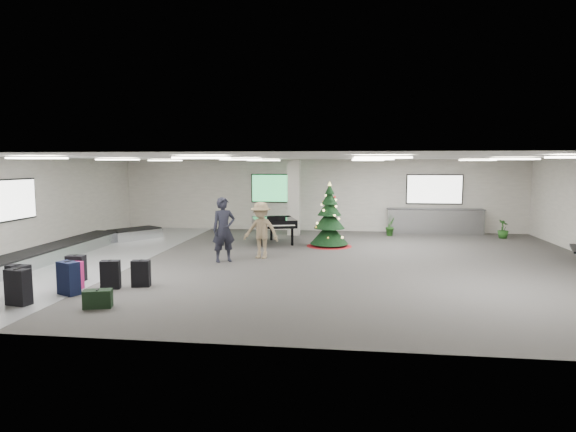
# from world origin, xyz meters

# --- Properties ---
(ground) EXTENTS (18.00, 18.00, 0.00)m
(ground) POSITION_xyz_m (0.00, 0.00, 0.00)
(ground) COLOR #393734
(ground) RESTS_ON ground
(room_envelope) EXTENTS (18.02, 14.02, 3.21)m
(room_envelope) POSITION_xyz_m (-0.38, 0.67, 2.33)
(room_envelope) COLOR #AFABA0
(room_envelope) RESTS_ON ground
(baggage_carousel) EXTENTS (2.28, 9.71, 0.43)m
(baggage_carousel) POSITION_xyz_m (-7.84, -0.08, 0.21)
(baggage_carousel) COLOR silver
(baggage_carousel) RESTS_ON ground
(service_counter) EXTENTS (4.05, 0.65, 1.08)m
(service_counter) POSITION_xyz_m (5.00, 6.65, 0.55)
(service_counter) COLOR silver
(service_counter) RESTS_ON ground
(suitcase_0) EXTENTS (0.54, 0.36, 0.80)m
(suitcase_0) POSITION_xyz_m (-5.67, -5.34, 0.39)
(suitcase_0) COLOR black
(suitcase_0) RESTS_ON ground
(suitcase_1) EXTENTS (0.48, 0.32, 0.71)m
(suitcase_1) POSITION_xyz_m (-4.39, -3.82, 0.34)
(suitcase_1) COLOR black
(suitcase_1) RESTS_ON ground
(pink_suitcase) EXTENTS (0.43, 0.24, 0.69)m
(pink_suitcase) POSITION_xyz_m (-5.25, -3.98, 0.33)
(pink_suitcase) COLOR #D21B71
(pink_suitcase) RESTS_ON ground
(suitcase_3) EXTENTS (0.47, 0.30, 0.67)m
(suitcase_3) POSITION_xyz_m (-3.74, -3.54, 0.33)
(suitcase_3) COLOR black
(suitcase_3) RESTS_ON ground
(navy_suitcase) EXTENTS (0.57, 0.47, 0.79)m
(navy_suitcase) POSITION_xyz_m (-5.09, -4.44, 0.38)
(navy_suitcase) COLOR black
(navy_suitcase) RESTS_ON ground
(suitcase_5) EXTENTS (0.52, 0.32, 0.76)m
(suitcase_5) POSITION_xyz_m (-6.07, -4.79, 0.37)
(suitcase_5) COLOR black
(suitcase_5) RESTS_ON ground
(green_duffel) EXTENTS (0.62, 0.43, 0.40)m
(green_duffel) POSITION_xyz_m (-3.90, -5.31, 0.19)
(green_duffel) COLOR black
(green_duffel) RESTS_ON ground
(suitcase_8) EXTENTS (0.47, 0.28, 0.69)m
(suitcase_8) POSITION_xyz_m (-5.63, -3.22, 0.34)
(suitcase_8) COLOR black
(suitcase_8) RESTS_ON ground
(christmas_tree) EXTENTS (1.66, 1.66, 2.37)m
(christmas_tree) POSITION_xyz_m (0.61, 2.90, 0.81)
(christmas_tree) COLOR maroon
(christmas_tree) RESTS_ON ground
(grand_piano) EXTENTS (1.97, 2.29, 1.11)m
(grand_piano) POSITION_xyz_m (-1.50, 3.30, 0.79)
(grand_piano) COLOR black
(grand_piano) RESTS_ON ground
(traveler_a) EXTENTS (0.87, 0.79, 1.99)m
(traveler_a) POSITION_xyz_m (-2.49, -0.34, 0.99)
(traveler_a) COLOR black
(traveler_a) RESTS_ON ground
(traveler_b) EXTENTS (1.28, 0.91, 1.80)m
(traveler_b) POSITION_xyz_m (-1.45, 0.35, 0.90)
(traveler_b) COLOR #8B7556
(traveler_b) RESTS_ON ground
(potted_plant_left) EXTENTS (0.55, 0.56, 0.80)m
(potted_plant_left) POSITION_xyz_m (3.06, 5.78, 0.40)
(potted_plant_left) COLOR #1B4516
(potted_plant_left) RESTS_ON ground
(potted_plant_right) EXTENTS (0.56, 0.56, 0.76)m
(potted_plant_right) POSITION_xyz_m (7.53, 5.63, 0.38)
(potted_plant_right) COLOR #1B4516
(potted_plant_right) RESTS_ON ground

